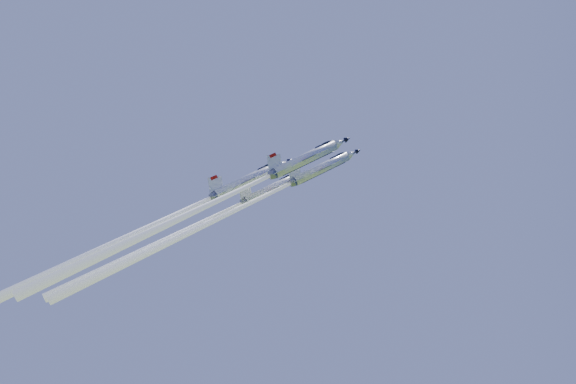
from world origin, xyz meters
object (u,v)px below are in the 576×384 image
(jet_right, at_px, (206,206))
(jet_slot, at_px, (154,225))
(jet_left, at_px, (193,227))
(jet_lead, at_px, (225,215))

(jet_right, height_order, jet_slot, jet_right)
(jet_left, bearing_deg, jet_lead, 40.62)
(jet_lead, xyz_separation_m, jet_right, (0.11, -8.41, -0.40))
(jet_slot, bearing_deg, jet_lead, 81.15)
(jet_right, distance_m, jet_slot, 11.79)
(jet_left, relative_size, jet_right, 0.88)
(jet_lead, bearing_deg, jet_right, -32.56)
(jet_left, bearing_deg, jet_right, 1.38)
(jet_lead, relative_size, jet_left, 1.18)
(jet_right, xyz_separation_m, jet_slot, (-11.17, 3.38, -1.69))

